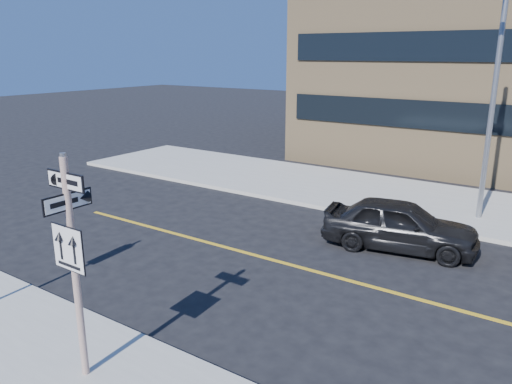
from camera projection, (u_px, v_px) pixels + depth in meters
The scene contains 4 objects.
ground at pixel (181, 321), 11.06m from camera, with size 120.00×120.00×0.00m, color black.
sign_pole at pixel (73, 256), 8.41m from camera, with size 0.92×0.92×4.06m.
parked_car_a at pixel (400, 225), 14.94m from camera, with size 4.53×1.82×1.54m, color black.
streetlight_a at pixel (494, 84), 16.14m from camera, with size 0.55×2.25×8.00m.
Camera 1 is at (6.96, -7.20, 5.76)m, focal length 35.00 mm.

